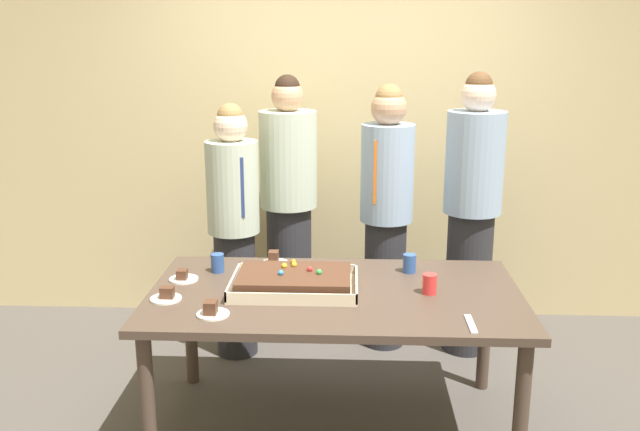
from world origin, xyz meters
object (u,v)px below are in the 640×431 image
object	(u,v)px
plated_slice_far_left	(183,277)
plated_slice_near_left	(212,311)
person_striped_tie_right	(289,205)
plated_slice_far_right	(166,296)
plated_slice_near_right	(274,260)
party_table	(335,306)
drink_cup_far_end	(409,263)
person_far_right_suit	(234,228)
sheet_cake	(295,281)
drink_cup_nearest	(430,284)
person_serving_front	(472,212)
person_green_shirt_behind	(386,213)
drink_cup_middle	(218,263)
cake_server_utensil	(471,324)

from	to	relation	value
plated_slice_far_left	plated_slice_near_left	bearing A→B (deg)	-62.29
person_striped_tie_right	plated_slice_far_right	bearing A→B (deg)	-26.48
plated_slice_near_right	plated_slice_far_left	xyz separation A→B (m)	(-0.44, -0.28, -0.01)
person_striped_tie_right	party_table	bearing A→B (deg)	9.54
plated_slice_near_right	drink_cup_far_end	xyz separation A→B (m)	(0.74, -0.11, 0.03)
drink_cup_far_end	person_striped_tie_right	distance (m)	1.12
drink_cup_far_end	person_far_right_suit	bearing A→B (deg)	152.63
party_table	sheet_cake	distance (m)	0.24
drink_cup_nearest	plated_slice_far_right	bearing A→B (deg)	-173.79
plated_slice_near_left	person_striped_tie_right	xyz separation A→B (m)	(0.22, 1.49, 0.13)
person_serving_front	person_striped_tie_right	xyz separation A→B (m)	(-1.15, 0.20, -0.02)
plated_slice_near_right	plated_slice_far_left	world-z (taller)	plated_slice_near_right
person_green_shirt_behind	plated_slice_near_left	bearing A→B (deg)	-5.58
plated_slice_near_left	plated_slice_near_right	size ratio (longest dim) A/B	1.00
drink_cup_nearest	person_striped_tie_right	xyz separation A→B (m)	(-0.80, 1.17, 0.10)
plated_slice_near_right	drink_cup_far_end	world-z (taller)	drink_cup_far_end
plated_slice_near_left	drink_cup_far_end	distance (m)	1.14
party_table	plated_slice_far_right	world-z (taller)	plated_slice_far_right
drink_cup_far_end	person_far_right_suit	xyz separation A→B (m)	(-1.03, 0.53, 0.04)
sheet_cake	person_serving_front	world-z (taller)	person_serving_front
person_far_right_suit	plated_slice_near_left	bearing A→B (deg)	-23.81
drink_cup_nearest	drink_cup_middle	size ratio (longest dim) A/B	1.00
party_table	drink_cup_middle	bearing A→B (deg)	157.30
plated_slice_near_left	plated_slice_far_right	size ratio (longest dim) A/B	1.00
sheet_cake	cake_server_utensil	xyz separation A→B (m)	(0.81, -0.40, -0.04)
plated_slice_near_right	person_green_shirt_behind	xyz separation A→B (m)	(0.65, 0.61, 0.12)
drink_cup_middle	person_far_right_suit	size ratio (longest dim) A/B	0.06
plated_slice_far_right	drink_cup_far_end	xyz separation A→B (m)	(1.20, 0.45, 0.03)
drink_cup_middle	person_serving_front	bearing A→B (deg)	25.25
sheet_cake	person_far_right_suit	xyz separation A→B (m)	(-0.44, 0.82, 0.04)
party_table	cake_server_utensil	xyz separation A→B (m)	(0.61, -0.38, 0.08)
drink_cup_middle	person_green_shirt_behind	distance (m)	1.20
plated_slice_far_right	drink_cup_nearest	xyz separation A→B (m)	(1.27, 0.14, 0.03)
person_green_shirt_behind	person_far_right_suit	world-z (taller)	person_green_shirt_behind
party_table	person_serving_front	world-z (taller)	person_serving_front
plated_slice_far_right	person_green_shirt_behind	xyz separation A→B (m)	(1.11, 1.16, 0.12)
party_table	plated_slice_far_right	bearing A→B (deg)	-169.69
party_table	drink_cup_nearest	bearing A→B (deg)	-1.06
plated_slice_far_right	drink_cup_far_end	size ratio (longest dim) A/B	1.50
party_table	plated_slice_near_left	xyz separation A→B (m)	(-0.55, -0.33, 0.10)
plated_slice_far_right	person_far_right_suit	distance (m)	1.00
person_serving_front	drink_cup_nearest	bearing A→B (deg)	27.32
drink_cup_far_end	person_striped_tie_right	xyz separation A→B (m)	(-0.72, 0.85, 0.10)
drink_cup_far_end	person_green_shirt_behind	distance (m)	0.72
plated_slice_far_left	person_far_right_suit	size ratio (longest dim) A/B	0.09
plated_slice_near_right	cake_server_utensil	bearing A→B (deg)	-39.69
plated_slice_near_left	person_green_shirt_behind	bearing A→B (deg)	57.67
person_striped_tie_right	person_serving_front	bearing A→B (deg)	73.55
drink_cup_far_end	person_serving_front	xyz separation A→B (m)	(0.43, 0.65, 0.12)
person_green_shirt_behind	person_far_right_suit	distance (m)	0.96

